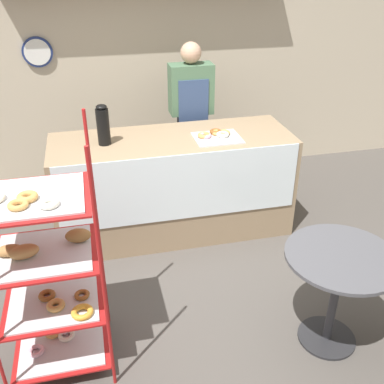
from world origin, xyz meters
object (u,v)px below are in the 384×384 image
(coffee_carafe, at_px, (103,125))
(person_worker, at_px, (191,118))
(cafe_table, at_px, (338,277))
(pastry_rack, at_px, (48,275))
(donut_tray_counter, at_px, (215,135))

(coffee_carafe, bearing_deg, person_worker, 34.07)
(person_worker, xyz_separation_m, coffee_carafe, (-0.92, -0.62, 0.23))
(cafe_table, bearing_deg, pastry_rack, 172.10)
(pastry_rack, relative_size, person_worker, 0.99)
(cafe_table, distance_m, coffee_carafe, 2.25)
(pastry_rack, height_order, donut_tray_counter, pastry_rack)
(pastry_rack, distance_m, donut_tray_counter, 1.99)
(cafe_table, bearing_deg, coffee_carafe, 129.71)
(cafe_table, relative_size, coffee_carafe, 2.09)
(pastry_rack, relative_size, cafe_table, 2.23)
(donut_tray_counter, bearing_deg, coffee_carafe, 175.49)
(person_worker, height_order, cafe_table, person_worker)
(person_worker, distance_m, donut_tray_counter, 0.71)
(pastry_rack, distance_m, cafe_table, 1.87)
(donut_tray_counter, bearing_deg, person_worker, 94.90)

